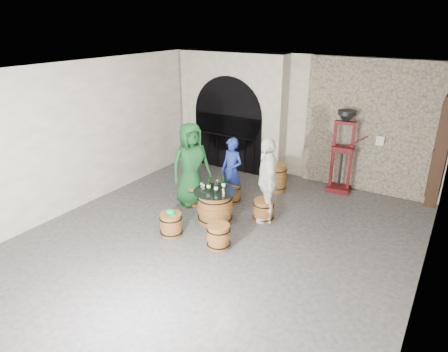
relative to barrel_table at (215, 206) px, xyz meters
The scene contains 31 objects.
ground 0.86m from the barrel_table, 53.03° to the right, with size 8.00×8.00×0.00m, color #2E2E30.
wall_back 3.63m from the barrel_table, 82.01° to the left, with size 8.00×8.00×0.00m, color silver.
wall_front 4.82m from the barrel_table, 84.16° to the right, with size 8.00×8.00×0.00m, color silver.
wall_left 3.34m from the barrel_table, 168.26° to the right, with size 8.00×8.00×0.00m, color silver.
wall_right 4.21m from the barrel_table, ahead, with size 8.00×8.00×0.00m, color silver.
ceiling 2.96m from the barrel_table, 53.03° to the right, with size 8.00×8.00×0.00m, color beige.
stone_facing_panel 4.21m from the barrel_table, 55.53° to the left, with size 3.20×0.12×3.18m, color gray.
arched_opening 3.64m from the barrel_table, 114.65° to the left, with size 3.10×0.60×3.19m.
shuttered_window 4.48m from the barrel_table, 24.69° to the left, with size 0.23×1.10×2.00m.
barrel_table is the anchor object (origin of this frame).
barrel_stool_left 1.03m from the barrel_table, 153.12° to the left, with size 0.45×0.45×0.46m.
barrel_stool_far 1.03m from the barrel_table, 101.43° to the left, with size 0.45×0.45×0.46m.
barrel_stool_right 1.03m from the barrel_table, 34.85° to the left, with size 0.45×0.45×0.46m.
barrel_stool_near_right 1.03m from the barrel_table, 53.67° to the right, with size 0.45×0.45×0.46m.
barrel_stool_near_left 1.03m from the barrel_table, 115.10° to the right, with size 0.45×0.45×0.46m.
green_cap 1.04m from the barrel_table, 114.87° to the right, with size 0.23×0.18×0.10m.
person_green 1.23m from the barrel_table, 153.12° to the left, with size 0.93×0.61×1.90m, color #13461F.
person_blue 1.15m from the barrel_table, 101.43° to the left, with size 0.56×0.36×1.52m, color navy.
person_white 1.22m from the barrel_table, 34.85° to the left, with size 1.06×0.44×1.81m, color white.
wine_bottle_left 0.50m from the barrel_table, 157.70° to the right, with size 0.08×0.08×0.32m.
wine_bottle_center 0.49m from the barrel_table, 41.58° to the right, with size 0.08×0.08×0.32m.
wine_bottle_right 0.52m from the barrel_table, 62.25° to the left, with size 0.08×0.08×0.32m.
tasting_glass_a 0.48m from the barrel_table, behind, with size 0.05×0.05×0.10m, color orange, non-canonical shape.
tasting_glass_b 0.45m from the barrel_table, ahead, with size 0.05×0.05×0.10m, color orange, non-canonical shape.
tasting_glass_c 0.54m from the barrel_table, 115.36° to the left, with size 0.05×0.05×0.10m, color orange, non-canonical shape.
tasting_glass_d 0.45m from the barrel_table, 53.87° to the left, with size 0.05×0.05×0.10m, color orange, non-canonical shape.
tasting_glass_e 0.50m from the barrel_table, 23.15° to the right, with size 0.05×0.05×0.10m, color orange, non-canonical shape.
tasting_glass_f 0.53m from the barrel_table, behind, with size 0.05×0.05×0.10m, color orange, non-canonical shape.
side_barrel 2.22m from the barrel_table, 79.26° to the left, with size 0.52×0.52×0.69m.
corking_press 3.54m from the barrel_table, 59.45° to the left, with size 0.85×0.51×2.02m.
control_box 4.22m from the barrel_table, 52.01° to the left, with size 0.18×0.10×0.22m, color silver.
Camera 1 is at (3.62, -5.69, 4.02)m, focal length 32.00 mm.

